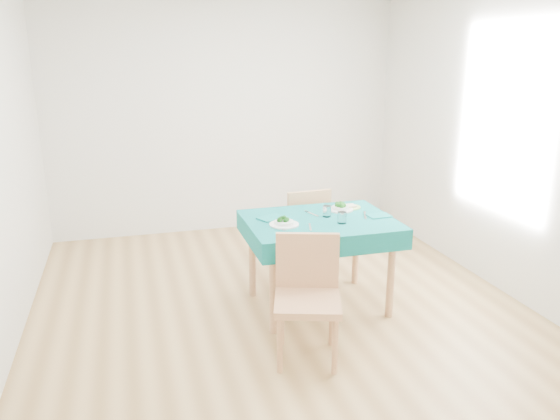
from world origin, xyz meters
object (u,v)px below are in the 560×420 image
object	(u,v)px
chair_far	(301,220)
chair_near	(308,285)
bowl_near	(284,221)
side_plate	(350,207)
bowl_far	(340,207)
table	(319,263)

from	to	relation	value
chair_far	chair_near	bearing A→B (deg)	69.01
chair_far	bowl_near	xyz separation A→B (m)	(-0.41, -0.81, 0.27)
chair_near	bowl_near	size ratio (longest dim) A/B	4.79
chair_far	side_plate	xyz separation A→B (m)	(0.28, -0.49, 0.24)
chair_far	bowl_far	distance (m)	0.63
chair_near	side_plate	bearing A→B (deg)	72.10
bowl_near	chair_far	bearing A→B (deg)	63.34
table	side_plate	xyz separation A→B (m)	(0.37, 0.25, 0.38)
side_plate	table	bearing A→B (deg)	-145.72
chair_near	table	bearing A→B (deg)	82.62
bowl_near	bowl_far	xyz separation A→B (m)	(0.58, 0.27, -0.00)
chair_far	side_plate	distance (m)	0.62
chair_far	bowl_near	bearing A→B (deg)	58.90
chair_far	table	bearing A→B (deg)	78.72
table	chair_far	world-z (taller)	chair_far
table	side_plate	distance (m)	0.59
side_plate	chair_far	bearing A→B (deg)	119.59
table	bowl_far	size ratio (longest dim) A/B	5.40
side_plate	chair_near	bearing A→B (deg)	-125.76
chair_near	bowl_far	bearing A→B (deg)	75.02
bowl_near	side_plate	bearing A→B (deg)	25.05
table	chair_far	size ratio (longest dim) A/B	1.13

